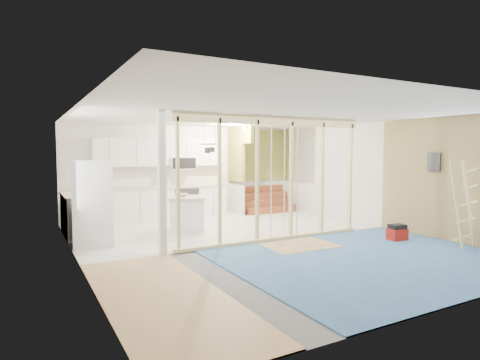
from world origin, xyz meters
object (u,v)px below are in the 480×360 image
fridge (93,204)px  ladder (464,205)px  toolbox (397,233)px  island (188,214)px

fridge → ladder: 7.17m
fridge → toolbox: 6.25m
island → ladder: ladder is taller
fridge → ladder: (6.15, -3.67, 0.01)m
toolbox → fridge: bearing=162.6°
fridge → ladder: fridge is taller
island → toolbox: island is taller
island → toolbox: (3.51, -3.00, -0.25)m
island → ladder: (4.00, -4.12, 0.45)m
fridge → island: (2.16, 0.45, -0.44)m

